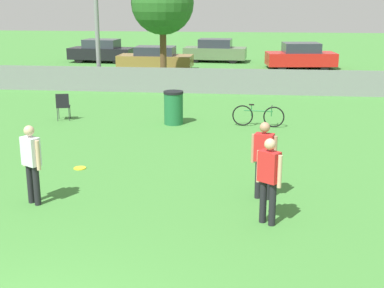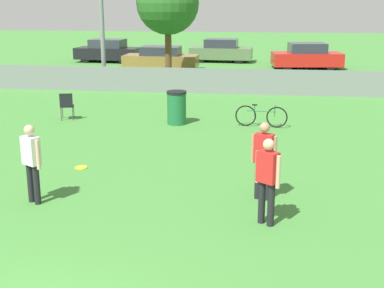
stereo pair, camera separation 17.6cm
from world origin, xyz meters
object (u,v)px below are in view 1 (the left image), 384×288
(parked_car_dark, at_px, (102,51))
(parked_car_red, at_px, (301,56))
(tree_near_pole, at_px, (163,3))
(parked_car_tan, at_px, (155,58))
(player_receiver_white, at_px, (31,160))
(player_defender_red, at_px, (269,176))
(frisbee_disc, at_px, (80,168))
(folding_chair_sideline, at_px, (63,105))
(trash_bin, at_px, (174,108))
(player_thrower_red, at_px, (264,156))
(bicycle_sideline, at_px, (258,116))
(parked_car_olive, at_px, (215,51))

(parked_car_dark, height_order, parked_car_red, parked_car_red)
(tree_near_pole, relative_size, parked_car_tan, 1.25)
(player_receiver_white, relative_size, parked_car_tan, 0.39)
(player_defender_red, xyz_separation_m, frisbee_disc, (-4.49, 2.80, -0.92))
(folding_chair_sideline, height_order, trash_bin, trash_bin)
(tree_near_pole, distance_m, trash_bin, 9.89)
(folding_chair_sideline, bearing_deg, parked_car_tan, -107.27)
(player_receiver_white, bearing_deg, player_thrower_red, 41.25)
(player_thrower_red, height_order, bicycle_sideline, player_thrower_red)
(player_thrower_red, height_order, frisbee_disc, player_thrower_red)
(parked_car_dark, height_order, parked_car_tan, parked_car_dark)
(player_receiver_white, xyz_separation_m, frisbee_disc, (0.19, 2.33, -0.92))
(player_defender_red, bearing_deg, parked_car_red, 120.30)
(tree_near_pole, height_order, parked_car_olive, tree_near_pole)
(player_receiver_white, relative_size, frisbee_disc, 5.46)
(player_defender_red, bearing_deg, parked_car_tan, 142.07)
(tree_near_pole, distance_m, folding_chair_sideline, 9.79)
(player_thrower_red, relative_size, parked_car_dark, 0.39)
(player_thrower_red, height_order, player_receiver_white, same)
(parked_car_olive, bearing_deg, player_thrower_red, -80.33)
(player_defender_red, relative_size, parked_car_dark, 0.39)
(trash_bin, height_order, parked_car_dark, parked_car_dark)
(player_defender_red, height_order, trash_bin, player_defender_red)
(bicycle_sideline, bearing_deg, frisbee_disc, -125.40)
(bicycle_sideline, height_order, parked_car_olive, parked_car_olive)
(folding_chair_sideline, xyz_separation_m, parked_car_red, (9.12, 14.82, 0.16))
(player_defender_red, relative_size, player_thrower_red, 1.00)
(tree_near_pole, xyz_separation_m, player_defender_red, (4.76, -16.94, -2.82))
(tree_near_pole, xyz_separation_m, parked_car_red, (7.18, 5.79, -3.05))
(player_receiver_white, distance_m, frisbee_disc, 2.51)
(player_defender_red, distance_m, parked_car_red, 22.85)
(trash_bin, distance_m, parked_car_tan, 13.64)
(player_defender_red, xyz_separation_m, bicycle_sideline, (-0.13, 7.73, -0.58))
(frisbee_disc, xyz_separation_m, trash_bin, (1.59, 4.97, 0.54))
(parked_car_tan, bearing_deg, tree_near_pole, -73.32)
(trash_bin, relative_size, parked_car_dark, 0.26)
(parked_car_tan, relative_size, parked_car_olive, 1.05)
(player_receiver_white, height_order, parked_car_olive, player_receiver_white)
(frisbee_disc, bearing_deg, player_receiver_white, -94.56)
(frisbee_disc, relative_size, trash_bin, 0.27)
(player_defender_red, height_order, player_receiver_white, same)
(folding_chair_sideline, distance_m, parked_car_tan, 13.19)
(frisbee_disc, distance_m, folding_chair_sideline, 5.59)
(trash_bin, relative_size, parked_car_tan, 0.26)
(frisbee_disc, relative_size, parked_car_red, 0.07)
(tree_near_pole, bearing_deg, player_thrower_red, -73.32)
(frisbee_disc, distance_m, trash_bin, 5.24)
(tree_near_pole, distance_m, player_defender_red, 17.82)
(parked_car_dark, relative_size, parked_car_tan, 0.99)
(tree_near_pole, distance_m, parked_car_dark, 9.62)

